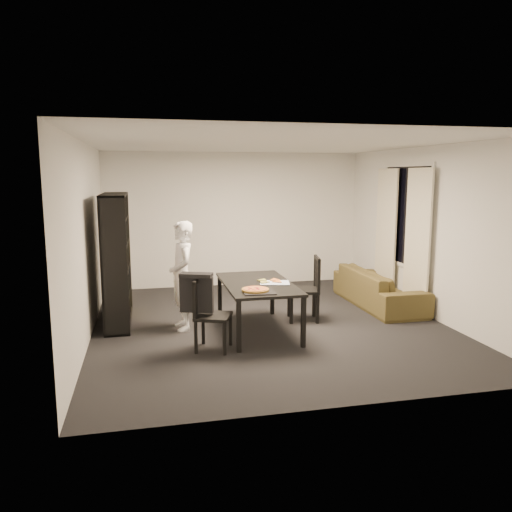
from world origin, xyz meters
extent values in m
cube|color=black|center=(0.00, 0.00, 0.00)|extent=(5.00, 5.50, 0.01)
cube|color=white|center=(0.00, 0.00, 2.60)|extent=(5.00, 5.50, 0.01)
cube|color=white|center=(0.00, 2.75, 1.30)|extent=(5.00, 0.01, 2.60)
cube|color=white|center=(0.00, -2.75, 1.30)|extent=(5.00, 0.01, 2.60)
cube|color=white|center=(-2.50, 0.00, 1.30)|extent=(0.01, 5.50, 2.60)
cube|color=white|center=(2.50, 0.00, 1.30)|extent=(0.01, 5.50, 2.60)
cube|color=black|center=(2.48, 0.60, 1.50)|extent=(0.02, 1.40, 1.60)
cube|color=white|center=(2.48, 0.60, 1.50)|extent=(0.03, 1.52, 1.72)
cube|color=silver|center=(2.40, 0.08, 1.15)|extent=(0.03, 0.70, 2.25)
cube|color=silver|center=(2.40, 1.12, 1.15)|extent=(0.03, 0.70, 2.25)
cube|color=black|center=(-2.16, 0.60, 0.95)|extent=(0.35, 1.50, 1.90)
cube|color=black|center=(-0.24, -0.29, 0.67)|extent=(0.92, 1.66, 0.04)
cube|color=black|center=(-0.65, -1.08, 0.33)|extent=(0.06, 0.06, 0.66)
cube|color=black|center=(0.18, -1.08, 0.33)|extent=(0.06, 0.06, 0.66)
cube|color=black|center=(-0.65, 0.49, 0.33)|extent=(0.06, 0.06, 0.66)
cube|color=black|center=(0.18, 0.49, 0.33)|extent=(0.06, 0.06, 0.66)
cube|color=black|center=(-0.94, -0.91, 0.43)|extent=(0.54, 0.54, 0.04)
cube|color=black|center=(-1.12, -0.84, 0.67)|extent=(0.19, 0.40, 0.45)
cube|color=black|center=(-1.12, -0.84, 0.87)|extent=(0.17, 0.38, 0.05)
cube|color=black|center=(-0.84, -1.14, 0.20)|extent=(0.04, 0.04, 0.41)
cube|color=black|center=(-0.71, -0.81, 0.20)|extent=(0.04, 0.04, 0.41)
cube|color=black|center=(-1.18, -1.01, 0.20)|extent=(0.04, 0.04, 0.41)
cube|color=black|center=(-1.05, -0.68, 0.20)|extent=(0.04, 0.04, 0.41)
cube|color=black|center=(0.55, 0.07, 0.46)|extent=(0.53, 0.53, 0.04)
cube|color=black|center=(0.75, 0.03, 0.72)|extent=(0.13, 0.45, 0.48)
cube|color=black|center=(0.75, 0.03, 0.94)|extent=(0.12, 0.43, 0.05)
cube|color=black|center=(0.40, 0.30, 0.22)|extent=(0.04, 0.04, 0.44)
cube|color=black|center=(0.32, -0.08, 0.22)|extent=(0.04, 0.04, 0.44)
cube|color=black|center=(0.77, 0.23, 0.22)|extent=(0.04, 0.04, 0.44)
cube|color=black|center=(0.70, -0.15, 0.22)|extent=(0.04, 0.04, 0.44)
cube|color=black|center=(-1.14, -0.83, 0.70)|extent=(0.42, 0.22, 0.45)
cube|color=black|center=(-1.14, -0.83, 0.94)|extent=(0.43, 0.31, 0.05)
imported|color=white|center=(-1.25, 0.05, 0.77)|extent=(0.45, 0.61, 1.54)
cube|color=black|center=(-0.35, -0.87, 0.70)|extent=(0.42, 0.35, 0.01)
cylinder|color=#A97A31|center=(-0.39, -0.81, 0.72)|extent=(0.35, 0.35, 0.02)
cylinder|color=gold|center=(-0.39, -0.81, 0.73)|extent=(0.31, 0.31, 0.01)
cube|color=white|center=(-0.01, -0.37, 0.70)|extent=(0.46, 0.38, 0.01)
imported|color=#45371B|center=(2.05, 0.62, 0.30)|extent=(0.81, 2.06, 0.60)
camera|label=1|loc=(-1.74, -6.88, 2.16)|focal=35.00mm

